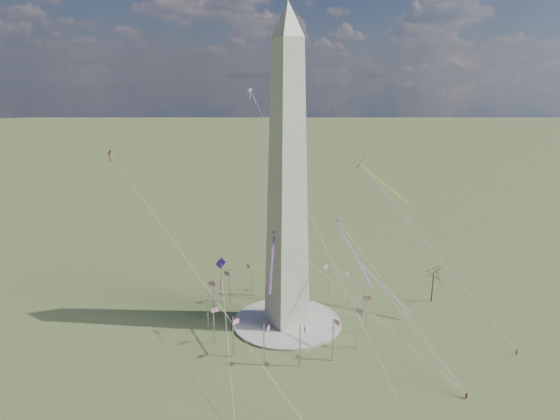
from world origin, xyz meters
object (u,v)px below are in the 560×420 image
tree_near (434,273)px  kite_delta_black (363,166)px  washington_monument (287,183)px  person_east (517,352)px

tree_near → kite_delta_black: 47.51m
washington_monument → person_east: 84.82m
tree_near → kite_delta_black: (-22.78, 14.49, 39.10)m
washington_monument → tree_near: size_ratio=6.44×
washington_monument → tree_near: 67.04m
person_east → kite_delta_black: 74.60m
washington_monument → person_east: washington_monument is taller
kite_delta_black → tree_near: bearing=109.0°
tree_near → person_east: 40.56m
washington_monument → kite_delta_black: washington_monument is taller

